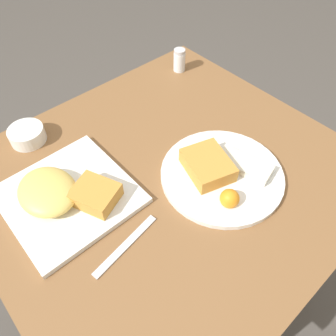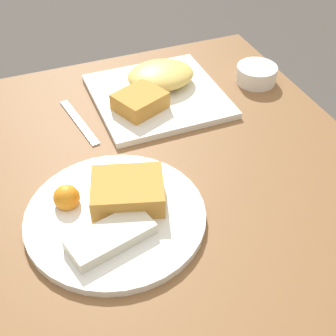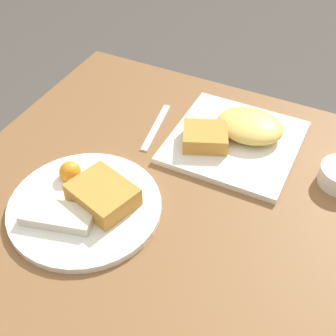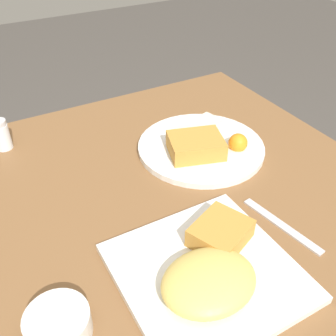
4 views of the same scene
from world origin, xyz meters
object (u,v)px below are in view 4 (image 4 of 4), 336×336
at_px(sauce_ramekin, 58,324).
at_px(butter_knife, 282,225).
at_px(salt_shaker, 2,136).
at_px(plate_square_near, 209,270).
at_px(plate_oval_far, 201,145).

xyz_separation_m(sauce_ramekin, butter_knife, (0.42, 0.01, -0.02)).
relative_size(sauce_ramekin, salt_shaker, 1.26).
bearing_deg(plate_square_near, butter_knife, 9.85).
distance_m(plate_oval_far, butter_knife, 0.28).
xyz_separation_m(salt_shaker, butter_knife, (0.40, -0.52, -0.03)).
distance_m(plate_square_near, salt_shaker, 0.59).
bearing_deg(sauce_ramekin, plate_square_near, -6.18).
distance_m(plate_oval_far, sauce_ramekin, 0.51).
height_order(sauce_ramekin, salt_shaker, salt_shaker).
distance_m(sauce_ramekin, salt_shaker, 0.53).
height_order(plate_oval_far, sauce_ramekin, plate_oval_far).
height_order(salt_shaker, butter_knife, salt_shaker).
relative_size(plate_oval_far, salt_shaker, 4.03).
bearing_deg(plate_oval_far, butter_knife, -91.08).
distance_m(plate_square_near, butter_knife, 0.19).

